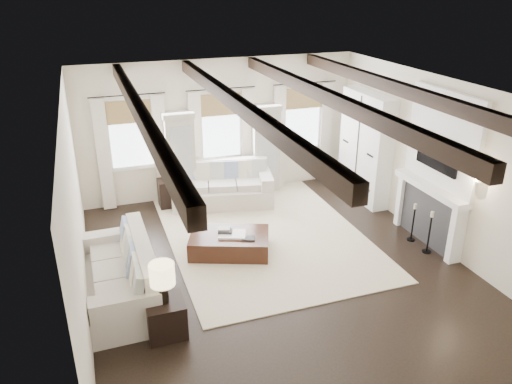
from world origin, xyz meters
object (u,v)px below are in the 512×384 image
object	(u,v)px
sofa_left	(124,277)
side_table_back	(168,193)
ottoman	(230,243)
side_table_front	(166,317)
sofa_back	(222,187)

from	to	relation	value
sofa_left	side_table_back	bearing A→B (deg)	68.93
sofa_left	side_table_back	world-z (taller)	sofa_left
ottoman	side_table_back	size ratio (longest dim) A/B	2.28
side_table_front	sofa_left	bearing A→B (deg)	113.43
side_table_back	sofa_left	bearing A→B (deg)	-111.07
sofa_left	sofa_back	bearing A→B (deg)	51.43
sofa_left	side_table_back	size ratio (longest dim) A/B	3.63
sofa_back	ottoman	size ratio (longest dim) A/B	1.65
sofa_left	ottoman	xyz separation A→B (m)	(2.01, 0.87, -0.22)
ottoman	side_table_back	world-z (taller)	side_table_back
sofa_left	side_table_back	xyz separation A→B (m)	(1.29, 3.34, -0.09)
side_table_front	sofa_back	bearing A→B (deg)	64.33
side_table_front	side_table_back	size ratio (longest dim) A/B	0.86
sofa_back	sofa_left	bearing A→B (deg)	-128.57
sofa_back	side_table_front	world-z (taller)	sofa_back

